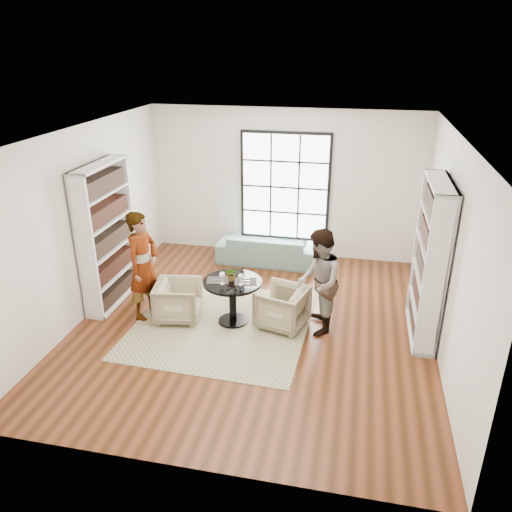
% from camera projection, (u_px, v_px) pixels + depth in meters
% --- Properties ---
extents(ground, '(6.00, 6.00, 0.00)m').
position_uv_depth(ground, '(254.00, 324.00, 7.96)').
color(ground, brown).
extents(room_shell, '(6.00, 6.01, 6.00)m').
position_uv_depth(room_shell, '(261.00, 239.00, 7.95)').
color(room_shell, silver).
rests_on(room_shell, ground).
extents(rug, '(2.79, 2.79, 0.01)m').
position_uv_depth(rug, '(222.00, 325.00, 7.94)').
color(rug, tan).
rests_on(rug, ground).
extents(pedestal_table, '(0.92, 0.92, 0.73)m').
position_uv_depth(pedestal_table, '(233.00, 292.00, 7.82)').
color(pedestal_table, black).
rests_on(pedestal_table, ground).
extents(sofa, '(2.00, 0.80, 0.58)m').
position_uv_depth(sofa, '(268.00, 249.00, 10.09)').
color(sofa, slate).
rests_on(sofa, ground).
extents(armchair_left, '(0.81, 0.79, 0.65)m').
position_uv_depth(armchair_left, '(178.00, 301.00, 8.00)').
color(armchair_left, '#C6AF8D').
rests_on(armchair_left, ground).
extents(armchair_right, '(0.88, 0.87, 0.66)m').
position_uv_depth(armchair_right, '(282.00, 307.00, 7.79)').
color(armchair_right, '#BCB786').
rests_on(armchair_right, ground).
extents(person_left, '(0.56, 0.73, 1.78)m').
position_uv_depth(person_left, '(143.00, 266.00, 7.88)').
color(person_left, gray).
rests_on(person_left, ground).
extents(person_right, '(0.73, 0.88, 1.65)m').
position_uv_depth(person_right, '(319.00, 282.00, 7.49)').
color(person_right, gray).
rests_on(person_right, ground).
extents(placemat_left, '(0.39, 0.33, 0.01)m').
position_uv_depth(placemat_left, '(218.00, 280.00, 7.75)').
color(placemat_left, '#282523').
rests_on(placemat_left, pedestal_table).
extents(placemat_right, '(0.39, 0.33, 0.01)m').
position_uv_depth(placemat_right, '(246.00, 281.00, 7.71)').
color(placemat_right, '#282523').
rests_on(placemat_right, pedestal_table).
extents(cutlery_left, '(0.19, 0.25, 0.01)m').
position_uv_depth(cutlery_left, '(218.00, 280.00, 7.75)').
color(cutlery_left, '#BCBCC0').
rests_on(cutlery_left, placemat_left).
extents(cutlery_right, '(0.19, 0.25, 0.01)m').
position_uv_depth(cutlery_right, '(246.00, 281.00, 7.71)').
color(cutlery_right, '#BCBCC0').
rests_on(cutlery_right, placemat_right).
extents(wine_glass_left, '(0.09, 0.09, 0.20)m').
position_uv_depth(wine_glass_left, '(222.00, 275.00, 7.58)').
color(wine_glass_left, silver).
rests_on(wine_glass_left, pedestal_table).
extents(wine_glass_right, '(0.09, 0.09, 0.19)m').
position_uv_depth(wine_glass_right, '(241.00, 277.00, 7.56)').
color(wine_glass_right, silver).
rests_on(wine_glass_right, pedestal_table).
extents(flower_centerpiece, '(0.20, 0.18, 0.22)m').
position_uv_depth(flower_centerpiece, '(232.00, 274.00, 7.71)').
color(flower_centerpiece, gray).
rests_on(flower_centerpiece, pedestal_table).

